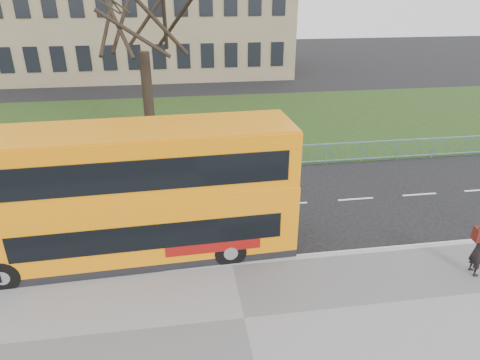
# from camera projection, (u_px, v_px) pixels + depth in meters

# --- Properties ---
(ground) EXTENTS (120.00, 120.00, 0.00)m
(ground) POSITION_uv_depth(u_px,v_px,m) (226.00, 241.00, 15.64)
(ground) COLOR black
(ground) RESTS_ON ground
(kerb) EXTENTS (80.00, 0.20, 0.14)m
(kerb) POSITION_uv_depth(u_px,v_px,m) (232.00, 265.00, 14.22)
(kerb) COLOR #9B9B9E
(kerb) RESTS_ON ground
(grass_verge) EXTENTS (80.00, 15.40, 0.08)m
(grass_verge) POSITION_uv_depth(u_px,v_px,m) (201.00, 124.00, 28.46)
(grass_verge) COLOR #1E3714
(grass_verge) RESTS_ON ground
(guard_railing) EXTENTS (40.00, 0.12, 1.10)m
(guard_railing) POSITION_uv_depth(u_px,v_px,m) (210.00, 160.00, 21.34)
(guard_railing) COLOR #699EBA
(guard_railing) RESTS_ON ground
(bare_tree) EXTENTS (8.85, 8.85, 12.64)m
(bare_tree) POSITION_uv_depth(u_px,v_px,m) (142.00, 31.00, 21.53)
(bare_tree) COLOR black
(bare_tree) RESTS_ON grass_verge
(civic_building) EXTENTS (30.00, 15.00, 14.00)m
(civic_building) POSITION_uv_depth(u_px,v_px,m) (135.00, 0.00, 43.46)
(civic_building) COLOR #807151
(civic_building) RESTS_ON ground
(yellow_bus) EXTENTS (10.88, 2.97, 4.52)m
(yellow_bus) POSITION_uv_depth(u_px,v_px,m) (128.00, 193.00, 13.82)
(yellow_bus) COLOR orange
(yellow_bus) RESTS_ON ground
(pedestrian) EXTENTS (0.46, 0.66, 1.70)m
(pedestrian) POSITION_uv_depth(u_px,v_px,m) (479.00, 250.00, 13.40)
(pedestrian) COLOR black
(pedestrian) RESTS_ON pavement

